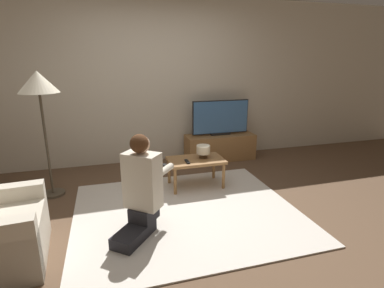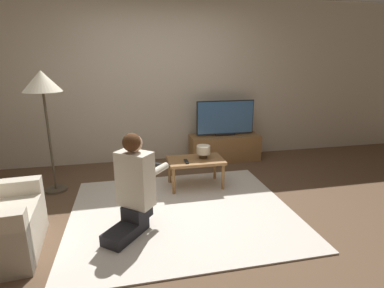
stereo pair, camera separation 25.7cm
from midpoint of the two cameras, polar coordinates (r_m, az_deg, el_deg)
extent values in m
plane|color=brown|center=(3.45, -3.22, -12.86)|extent=(10.00, 10.00, 0.00)
cube|color=beige|center=(4.93, -8.65, 11.62)|extent=(10.00, 0.06, 2.60)
cube|color=silver|center=(3.44, -3.22, -12.74)|extent=(2.43, 2.09, 0.02)
cube|color=olive|center=(5.08, 3.90, -0.59)|extent=(1.16, 0.40, 0.43)
cube|color=black|center=(5.02, 3.95, 1.97)|extent=(0.33, 0.08, 0.04)
cube|color=black|center=(4.97, 3.98, 5.15)|extent=(0.97, 0.03, 0.56)
cube|color=#38669E|center=(4.96, 4.01, 5.13)|extent=(0.94, 0.04, 0.53)
cube|color=olive|center=(3.93, -1.15, -3.14)|extent=(0.73, 0.45, 0.04)
cylinder|color=olive|center=(3.77, -5.18, -7.28)|extent=(0.04, 0.04, 0.36)
cylinder|color=olive|center=(3.93, 4.16, -6.25)|extent=(0.04, 0.04, 0.36)
cylinder|color=olive|center=(4.10, -6.18, -5.31)|extent=(0.04, 0.04, 0.36)
cylinder|color=olive|center=(4.25, 2.44, -4.45)|extent=(0.04, 0.04, 0.36)
cylinder|color=#4C4233|center=(4.28, -26.50, -8.44)|extent=(0.28, 0.28, 0.03)
cylinder|color=#4C4233|center=(4.05, -27.80, 1.27)|extent=(0.03, 0.03, 1.46)
cone|color=#EFE5C6|center=(3.96, -29.02, 10.32)|extent=(0.45, 0.45, 0.25)
cube|color=beige|center=(3.39, -33.96, -11.08)|extent=(0.72, 0.20, 0.55)
cube|color=#232328|center=(3.02, -13.50, -16.33)|extent=(0.47, 0.50, 0.11)
cube|color=#232328|center=(3.08, -11.56, -12.76)|extent=(0.32, 0.33, 0.14)
cube|color=beige|center=(2.93, -11.94, -6.86)|extent=(0.39, 0.37, 0.55)
sphere|color=#DBAD8E|center=(2.82, -12.36, -0.08)|extent=(0.17, 0.17, 0.17)
sphere|color=#4C2D19|center=(2.80, -12.61, 0.07)|extent=(0.18, 0.18, 0.18)
cube|color=black|center=(3.21, -8.21, -4.11)|extent=(0.12, 0.11, 0.04)
cylinder|color=beige|center=(3.06, -7.73, -5.09)|extent=(0.24, 0.28, 0.07)
cylinder|color=beige|center=(3.17, -10.91, -4.52)|extent=(0.24, 0.28, 0.07)
cylinder|color=#4C3823|center=(3.97, 0.30, -2.23)|extent=(0.10, 0.10, 0.06)
cylinder|color=#EFE5C6|center=(3.94, 0.30, -1.06)|extent=(0.18, 0.18, 0.11)
cube|color=black|center=(3.81, -2.86, -3.37)|extent=(0.04, 0.15, 0.02)
camera|label=1|loc=(0.13, -91.88, -0.54)|focal=28.00mm
camera|label=2|loc=(0.13, 88.12, 0.54)|focal=28.00mm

